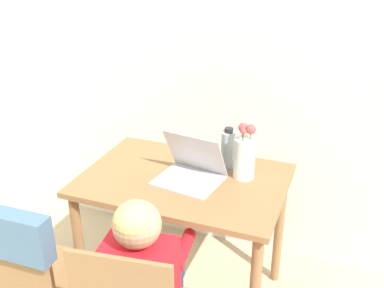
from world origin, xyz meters
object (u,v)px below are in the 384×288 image
object	(u,v)px
flower_vase	(244,155)
chair_spare	(25,262)
laptop	(191,169)
water_bottle	(228,149)
person_seated	(145,271)

from	to	relation	value
flower_vase	chair_spare	bearing A→B (deg)	-132.91
laptop	water_bottle	size ratio (longest dim) A/B	1.55
chair_spare	person_seated	bearing A→B (deg)	-169.82
chair_spare	flower_vase	xyz separation A→B (m)	(0.73, 0.78, 0.26)
chair_spare	flower_vase	distance (m)	1.10
laptop	water_bottle	bearing A→B (deg)	63.61
laptop	flower_vase	bearing A→B (deg)	34.37
person_seated	flower_vase	xyz separation A→B (m)	(0.22, 0.68, 0.24)
flower_vase	person_seated	bearing A→B (deg)	-107.93
laptop	chair_spare	bearing A→B (deg)	-117.71
chair_spare	water_bottle	bearing A→B (deg)	-127.38
person_seated	laptop	world-z (taller)	same
person_seated	laptop	distance (m)	0.59
chair_spare	laptop	bearing A→B (deg)	-127.66
person_seated	laptop	xyz separation A→B (m)	(-0.02, 0.57, 0.18)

